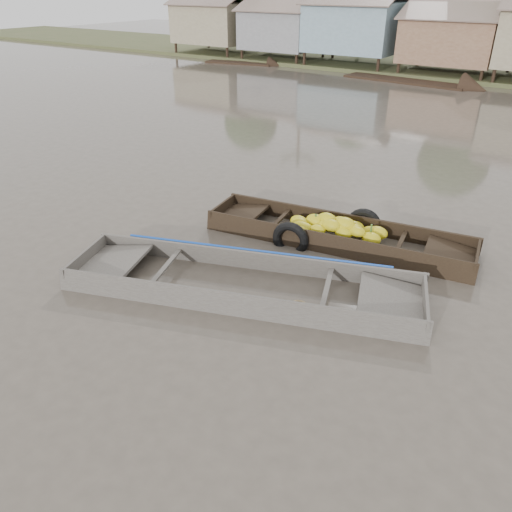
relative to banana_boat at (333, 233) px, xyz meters
The scene contains 3 objects.
ground 3.62m from the banana_boat, 100.91° to the right, with size 120.00×120.00×0.00m, color #4C443A.
banana_boat is the anchor object (origin of this frame).
viewer_boat 3.07m from the banana_boat, 99.88° to the right, with size 7.47×4.20×0.58m.
Camera 1 is at (5.18, -6.49, 5.55)m, focal length 35.00 mm.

